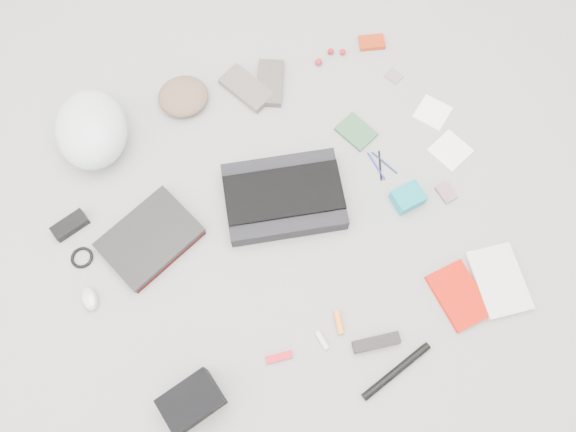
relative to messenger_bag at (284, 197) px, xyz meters
name	(u,v)px	position (x,y,z in m)	size (l,w,h in m)	color
ground_plane	(288,221)	(-0.02, -0.08, -0.03)	(4.00, 4.00, 0.00)	gray
messenger_bag	(284,197)	(0.00, 0.00, 0.00)	(0.41, 0.29, 0.07)	black
bag_flap	(284,192)	(0.00, 0.00, 0.04)	(0.41, 0.19, 0.01)	black
laptop_sleeve	(151,239)	(-0.49, 0.05, -0.02)	(0.31, 0.23, 0.02)	#36090A
laptop	(149,237)	(-0.49, 0.05, 0.00)	(0.32, 0.23, 0.02)	black
bike_helmet	(92,129)	(-0.54, 0.50, 0.06)	(0.25, 0.32, 0.19)	silver
beanie	(183,96)	(-0.18, 0.53, 0.00)	(0.19, 0.18, 0.07)	brown
mitten_left	(247,88)	(0.05, 0.48, -0.02)	(0.10, 0.20, 0.03)	#655A55
mitten_right	(270,83)	(0.15, 0.47, -0.02)	(0.10, 0.20, 0.03)	#554B46
power_brick	(70,225)	(-0.73, 0.21, -0.02)	(0.12, 0.06, 0.03)	black
cable_coil	(82,258)	(-0.73, 0.08, -0.03)	(0.08, 0.08, 0.01)	black
mouse	(90,299)	(-0.74, -0.07, -0.02)	(0.05, 0.09, 0.03)	#B8B8B8
camera_bag	(192,402)	(-0.54, -0.52, 0.02)	(0.18, 0.12, 0.11)	black
multitool	(279,357)	(-0.24, -0.50, -0.03)	(0.09, 0.02, 0.01)	red
toiletry_tube_white	(322,340)	(-0.09, -0.51, -0.02)	(0.02, 0.02, 0.06)	silver
toiletry_tube_orange	(339,322)	(-0.01, -0.48, -0.02)	(0.02, 0.02, 0.08)	orange
u_lock	(376,342)	(0.07, -0.59, -0.02)	(0.16, 0.04, 0.03)	black
bike_pump	(396,371)	(0.09, -0.69, -0.02)	(0.03, 0.03, 0.27)	black
book_red	(459,296)	(0.40, -0.56, -0.02)	(0.14, 0.21, 0.02)	red
book_white	(499,281)	(0.55, -0.57, -0.02)	(0.16, 0.24, 0.02)	silver
notepad	(356,132)	(0.36, 0.14, -0.03)	(0.10, 0.13, 0.02)	#315B3A
pen_blue	(376,166)	(0.37, -0.01, -0.03)	(0.01, 0.01, 0.12)	navy
pen_black	(380,166)	(0.38, -0.02, -0.03)	(0.01, 0.01, 0.12)	black
pen_navy	(384,163)	(0.40, -0.01, -0.03)	(0.01, 0.01, 0.12)	navy
accordion_wallet	(408,197)	(0.40, -0.18, -0.01)	(0.10, 0.08, 0.05)	#0D899A
card_deck	(446,193)	(0.55, -0.21, -0.03)	(0.05, 0.07, 0.01)	gray
napkin_top	(432,113)	(0.66, 0.10, -0.03)	(0.12, 0.12, 0.01)	white
napkin_bottom	(450,150)	(0.65, -0.07, -0.03)	(0.12, 0.12, 0.01)	white
lollipop_a	(318,62)	(0.36, 0.48, -0.02)	(0.03, 0.03, 0.03)	#A41920
lollipop_b	(331,51)	(0.42, 0.50, -0.02)	(0.03, 0.03, 0.03)	maroon
lollipop_c	(343,52)	(0.47, 0.48, -0.02)	(0.02, 0.02, 0.02)	red
altoids_tin	(372,42)	(0.59, 0.48, -0.02)	(0.10, 0.06, 0.02)	red
stamp_sheet	(394,76)	(0.61, 0.31, -0.03)	(0.05, 0.06, 0.00)	gray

